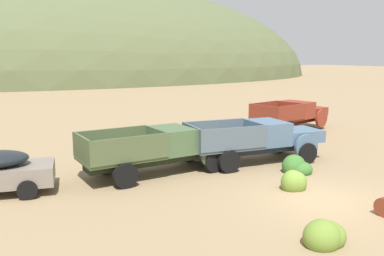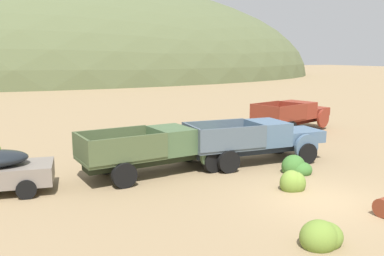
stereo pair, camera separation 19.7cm
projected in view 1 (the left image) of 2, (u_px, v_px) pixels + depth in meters
name	position (u px, v px, depth m)	size (l,w,h in m)	color
ground_plane	(322.00, 200.00, 13.91)	(300.00, 300.00, 0.00)	#937A56
hill_far_left	(69.00, 78.00, 87.67)	(118.06, 63.12, 41.03)	#56603D
truck_weathered_green	(168.00, 148.00, 17.15)	(6.68, 2.77, 1.91)	#232B1B
truck_chalk_blue	(264.00, 140.00, 18.88)	(6.64, 2.90, 1.91)	#262D39
truck_rust_red	(294.00, 115.00, 26.82)	(6.23, 3.61, 1.91)	#42140D
bush_lone_scrub	(324.00, 236.00, 10.61)	(1.25, 0.95, 0.91)	olive
bush_front_right	(294.00, 183.00, 15.00)	(0.98, 0.82, 0.95)	olive
bush_between_trucks	(296.00, 167.00, 17.18)	(1.15, 1.22, 0.98)	#3D702D
bush_front_left	(99.00, 142.00, 22.17)	(1.04, 0.93, 0.82)	#5B8E42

